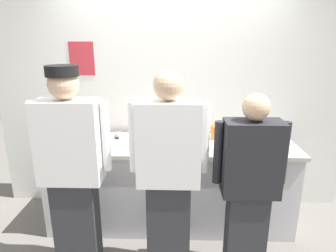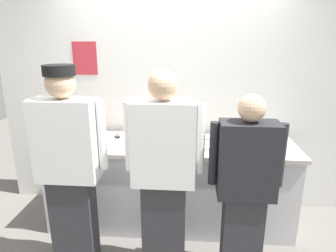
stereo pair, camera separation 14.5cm
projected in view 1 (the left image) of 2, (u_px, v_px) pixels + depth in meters
ground_plane at (169, 243)px, 2.92m from camera, size 9.00×9.00×0.00m
wall_back at (171, 81)px, 3.31m from camera, size 4.01×0.11×2.99m
prep_counter at (170, 184)px, 3.15m from camera, size 2.56×0.70×0.92m
chef_near_left at (72, 169)px, 2.36m from camera, size 0.63×0.24×1.77m
chef_center at (169, 173)px, 2.33m from camera, size 0.63×0.24×1.74m
chef_far_right at (249, 185)px, 2.34m from camera, size 0.58×0.24×1.57m
plate_stack_front at (150, 140)px, 3.03m from camera, size 0.20×0.20×0.05m
plate_stack_rear at (104, 143)px, 2.92m from camera, size 0.21×0.21×0.07m
mixing_bowl_steel at (183, 139)px, 2.95m from camera, size 0.31×0.31×0.14m
sheet_tray at (252, 143)px, 2.99m from camera, size 0.58×0.45×0.02m
squeeze_bottle_primary at (214, 132)px, 3.12m from camera, size 0.06×0.06×0.18m
squeeze_bottle_secondary at (80, 128)px, 3.20m from camera, size 0.06×0.06×0.20m
squeeze_bottle_spare at (95, 131)px, 3.13m from camera, size 0.05×0.05×0.19m
ramekin_green_sauce at (119, 135)px, 3.21m from camera, size 0.10×0.10×0.04m
ramekin_yellow_sauce at (210, 147)px, 2.85m from camera, size 0.09×0.09×0.04m
ramekin_red_sauce at (154, 146)px, 2.85m from camera, size 0.10×0.10×0.05m
deli_cup at (86, 142)px, 2.93m from camera, size 0.09×0.09×0.09m
chefs_knife at (121, 139)px, 3.14m from camera, size 0.28×0.03×0.02m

